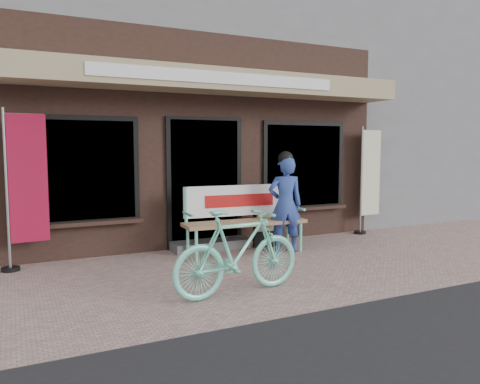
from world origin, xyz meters
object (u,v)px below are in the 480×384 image
nobori_cream (369,178)px  menu_stand (267,220)px  person (285,203)px  nobori_red (25,187)px  bench (243,213)px  bicycle (238,252)px

nobori_cream → menu_stand: bearing=-178.5°
person → nobori_red: nobori_red is taller
bench → nobori_cream: nobori_cream is taller
bench → person: person is taller
nobori_red → menu_stand: size_ratio=2.44×
person → bench: bearing=175.1°
person → bicycle: (-1.65, -1.66, -0.31)m
bench → menu_stand: 0.60m
nobori_cream → nobori_red: bearing=175.9°
person → nobori_red: 3.88m
person → nobori_cream: size_ratio=0.78×
bicycle → nobori_red: nobori_red is taller
nobori_red → nobori_cream: size_ratio=1.06×
person → menu_stand: person is taller
bench → bicycle: bearing=-114.5°
bench → bicycle: 2.17m
bicycle → nobori_red: bearing=37.4°
nobori_cream → person: bearing=-168.0°
bicycle → nobori_cream: bearing=-65.2°
bicycle → menu_stand: 2.61m
bench → person: (0.64, -0.25, 0.17)m
bicycle → menu_stand: size_ratio=1.82×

